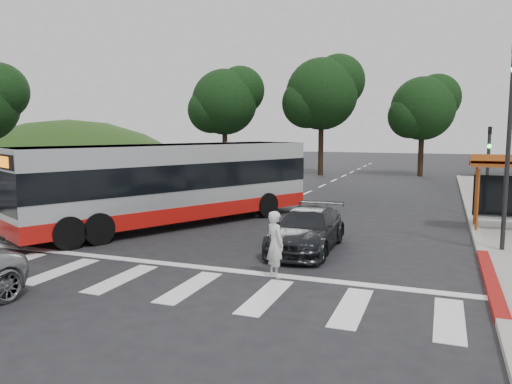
% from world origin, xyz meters
% --- Properties ---
extents(ground, '(140.00, 140.00, 0.00)m').
position_xyz_m(ground, '(0.00, 0.00, 0.00)').
color(ground, black).
rests_on(ground, ground).
extents(curb_east, '(0.30, 40.00, 0.15)m').
position_xyz_m(curb_east, '(9.00, 8.00, 0.07)').
color(curb_east, '#9E9991').
rests_on(curb_east, ground).
extents(curb_east_red, '(0.32, 6.00, 0.15)m').
position_xyz_m(curb_east_red, '(9.00, -2.00, 0.08)').
color(curb_east_red, maroon).
rests_on(curb_east_red, ground).
extents(hillside_nw, '(44.00, 44.00, 10.00)m').
position_xyz_m(hillside_nw, '(-32.00, 30.00, 0.00)').
color(hillside_nw, '#1B3C13').
rests_on(hillside_nw, ground).
extents(crosswalk_ladder, '(18.00, 2.60, 0.01)m').
position_xyz_m(crosswalk_ladder, '(0.00, -5.00, 0.01)').
color(crosswalk_ladder, silver).
rests_on(crosswalk_ladder, ground).
extents(traffic_signal_ne_tall, '(0.18, 0.37, 6.50)m').
position_xyz_m(traffic_signal_ne_tall, '(9.60, 1.49, 3.88)').
color(traffic_signal_ne_tall, black).
rests_on(traffic_signal_ne_tall, ground).
extents(traffic_signal_ne_short, '(0.18, 0.37, 4.00)m').
position_xyz_m(traffic_signal_ne_short, '(9.60, 8.49, 2.48)').
color(traffic_signal_ne_short, black).
rests_on(traffic_signal_ne_short, ground).
extents(tree_north_a, '(6.60, 6.15, 10.17)m').
position_xyz_m(tree_north_a, '(-1.92, 26.07, 6.92)').
color(tree_north_a, black).
rests_on(tree_north_a, ground).
extents(tree_north_b, '(5.72, 5.33, 8.43)m').
position_xyz_m(tree_north_b, '(6.07, 28.06, 5.66)').
color(tree_north_b, black).
rests_on(tree_north_b, ground).
extents(tree_north_c, '(6.16, 5.74, 9.30)m').
position_xyz_m(tree_north_c, '(-9.92, 24.06, 6.29)').
color(tree_north_c, black).
rests_on(tree_north_c, ground).
extents(transit_bus, '(8.21, 12.55, 3.28)m').
position_xyz_m(transit_bus, '(-2.48, 1.97, 1.64)').
color(transit_bus, '#B2B4B7').
rests_on(transit_bus, ground).
extents(pedestrian, '(0.76, 0.74, 1.76)m').
position_xyz_m(pedestrian, '(3.69, -3.39, 0.88)').
color(pedestrian, white).
rests_on(pedestrian, ground).
extents(dark_sedan, '(1.95, 4.65, 1.34)m').
position_xyz_m(dark_sedan, '(3.73, -0.22, 0.67)').
color(dark_sedan, black).
rests_on(dark_sedan, ground).
extents(west_car_white, '(4.38, 1.77, 1.49)m').
position_xyz_m(west_car_white, '(-12.67, 4.73, 0.75)').
color(west_car_white, silver).
rests_on(west_car_white, ground).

